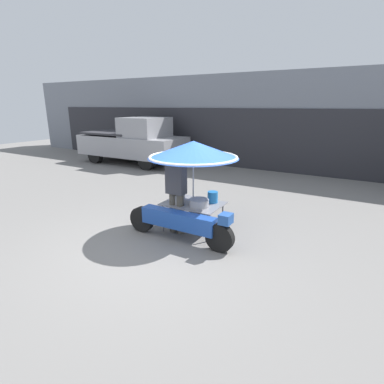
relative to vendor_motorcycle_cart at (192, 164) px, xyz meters
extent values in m
plane|color=slate|center=(-0.13, -0.90, -1.43)|extent=(36.00, 36.00, 0.00)
cube|color=gray|center=(-0.13, 7.72, 0.45)|extent=(28.00, 2.00, 3.75)
cube|color=#28282D|center=(-0.13, 6.69, -0.23)|extent=(23.80, 0.06, 2.40)
cylinder|color=black|center=(0.88, -0.51, -1.16)|extent=(0.53, 0.14, 0.53)
cylinder|color=black|center=(-0.89, -0.51, -1.16)|extent=(0.53, 0.14, 0.53)
cube|color=#1E479E|center=(-0.01, -0.51, -1.00)|extent=(1.56, 0.24, 0.32)
cube|color=#234C93|center=(0.98, -0.51, -0.78)|extent=(0.20, 0.24, 0.18)
cylinder|color=black|center=(-0.01, 0.33, -1.19)|extent=(0.47, 0.14, 0.47)
cylinder|color=#515156|center=(0.49, -0.29, -1.14)|extent=(0.03, 0.03, 0.58)
cylinder|color=#515156|center=(0.49, 0.44, -1.14)|extent=(0.03, 0.03, 0.58)
cylinder|color=#515156|center=(-0.51, -0.29, -1.14)|extent=(0.03, 0.03, 0.58)
cylinder|color=#515156|center=(-0.51, 0.44, -1.14)|extent=(0.03, 0.03, 0.58)
cube|color=gray|center=(-0.01, 0.07, -0.84)|extent=(1.18, 0.87, 0.02)
cylinder|color=#B2B2B7|center=(-0.01, 0.07, -0.36)|extent=(0.03, 0.03, 0.93)
cone|color=blue|center=(-0.01, 0.07, 0.27)|extent=(1.79, 1.79, 0.34)
torus|color=white|center=(-0.01, 0.07, 0.12)|extent=(1.75, 1.75, 0.05)
cylinder|color=#939399|center=(-0.27, -0.08, -0.74)|extent=(0.28, 0.28, 0.19)
cylinder|color=#939399|center=(0.20, -0.06, -0.76)|extent=(0.39, 0.39, 0.15)
cylinder|color=#1E6BB2|center=(0.32, 0.31, -0.71)|extent=(0.21, 0.21, 0.23)
cylinder|color=#4C473D|center=(-0.33, -0.20, -1.01)|extent=(0.14, 0.14, 0.84)
cylinder|color=#4C473D|center=(-0.15, -0.20, -1.01)|extent=(0.14, 0.14, 0.84)
cube|color=#38383D|center=(-0.24, -0.20, -0.27)|extent=(0.38, 0.22, 0.63)
sphere|color=tan|center=(-0.24, -0.20, 0.15)|extent=(0.23, 0.23, 0.23)
cylinder|color=black|center=(-4.66, 4.36, -1.06)|extent=(0.73, 0.24, 0.73)
cylinder|color=black|center=(-4.66, 6.03, -1.06)|extent=(0.73, 0.24, 0.73)
cylinder|color=black|center=(-7.58, 4.36, -1.06)|extent=(0.73, 0.24, 0.73)
cylinder|color=black|center=(-7.58, 6.03, -1.06)|extent=(0.73, 0.24, 0.73)
cube|color=#939399|center=(-6.12, 5.19, -0.64)|extent=(4.87, 1.96, 0.85)
cube|color=#939399|center=(-5.34, 5.19, 0.19)|extent=(1.66, 1.81, 0.81)
cube|color=#2D2D33|center=(-7.10, 5.19, -0.11)|extent=(2.53, 1.88, 0.08)
camera|label=1|loc=(2.91, -4.97, 1.12)|focal=28.00mm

